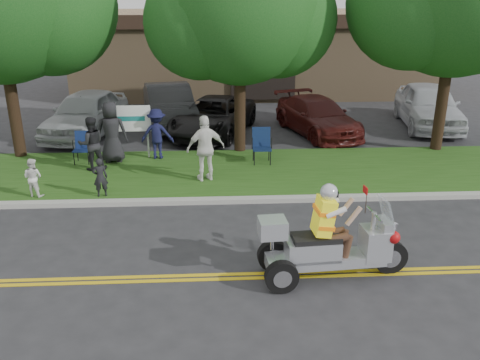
{
  "coord_description": "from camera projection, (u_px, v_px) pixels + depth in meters",
  "views": [
    {
      "loc": [
        -0.36,
        -8.77,
        5.05
      ],
      "look_at": [
        0.22,
        2.0,
        1.0
      ],
      "focal_mm": 38.0,
      "sensor_mm": 36.0,
      "label": 1
    }
  ],
  "objects": [
    {
      "name": "parked_car_mid",
      "position": [
        213.0,
        116.0,
        18.69
      ],
      "size": [
        3.67,
        5.27,
        1.34
      ],
      "primitive_type": "imported",
      "rotation": [
        0.0,
        0.0,
        -0.33
      ],
      "color": "black",
      "rests_on": "ground"
    },
    {
      "name": "commercial_building",
      "position": [
        256.0,
        50.0,
        27.12
      ],
      "size": [
        18.0,
        8.2,
        4.0
      ],
      "color": "#9E7F5B",
      "rests_on": "ground"
    },
    {
      "name": "child_right",
      "position": [
        33.0,
        177.0,
        12.81
      ],
      "size": [
        0.57,
        0.5,
        1.0
      ],
      "primitive_type": "imported",
      "rotation": [
        0.0,
        0.0,
        2.84
      ],
      "color": "white",
      "rests_on": "grass_verge"
    },
    {
      "name": "ground",
      "position": [
        234.0,
        263.0,
        9.99
      ],
      "size": [
        120.0,
        120.0,
        0.0
      ],
      "primitive_type": "plane",
      "color": "#28282B",
      "rests_on": "ground"
    },
    {
      "name": "parked_car_far_right",
      "position": [
        428.0,
        105.0,
        19.68
      ],
      "size": [
        2.75,
        5.18,
        1.68
      ],
      "primitive_type": "imported",
      "rotation": [
        0.0,
        0.0,
        -0.16
      ],
      "color": "silver",
      "rests_on": "ground"
    },
    {
      "name": "parked_car_right",
      "position": [
        317.0,
        116.0,
        18.76
      ],
      "size": [
        3.07,
        4.88,
        1.32
      ],
      "primitive_type": "imported",
      "rotation": [
        0.0,
        0.0,
        0.29
      ],
      "color": "#491411",
      "rests_on": "ground"
    },
    {
      "name": "spectator_adult_right",
      "position": [
        206.0,
        148.0,
        13.77
      ],
      "size": [
        1.15,
        0.74,
        1.82
      ],
      "primitive_type": "imported",
      "rotation": [
        0.0,
        0.0,
        3.45
      ],
      "color": "white",
      "rests_on": "grass_verge"
    },
    {
      "name": "lawn_chair_a",
      "position": [
        83.0,
        145.0,
        15.38
      ],
      "size": [
        0.51,
        0.53,
        0.94
      ],
      "rotation": [
        0.0,
        0.0,
        -0.03
      ],
      "color": "black",
      "rests_on": "grass_verge"
    },
    {
      "name": "centerline_far",
      "position": [
        235.0,
        274.0,
        9.59
      ],
      "size": [
        60.0,
        0.1,
        0.01
      ],
      "primitive_type": "cube",
      "color": "gold",
      "rests_on": "ground"
    },
    {
      "name": "business_sign",
      "position": [
        130.0,
        121.0,
        15.57
      ],
      "size": [
        1.25,
        0.06,
        1.75
      ],
      "color": "silver",
      "rests_on": "ground"
    },
    {
      "name": "tree_mid",
      "position": [
        242.0,
        11.0,
        15.22
      ],
      "size": [
        5.88,
        4.8,
        7.05
      ],
      "color": "#332114",
      "rests_on": "ground"
    },
    {
      "name": "spectator_chair_a",
      "position": [
        157.0,
        134.0,
        15.64
      ],
      "size": [
        1.05,
        0.67,
        1.56
      ],
      "primitive_type": "imported",
      "rotation": [
        0.0,
        0.0,
        3.05
      ],
      "color": "#15173C",
      "rests_on": "grass_verge"
    },
    {
      "name": "parked_car_left",
      "position": [
        169.0,
        106.0,
        19.85
      ],
      "size": [
        2.59,
        5.06,
        1.59
      ],
      "primitive_type": "imported",
      "rotation": [
        0.0,
        0.0,
        0.19
      ],
      "color": "#2D2D2F",
      "rests_on": "ground"
    },
    {
      "name": "spectator_chair_b",
      "position": [
        112.0,
        132.0,
        15.26
      ],
      "size": [
        0.93,
        0.62,
        1.86
      ],
      "primitive_type": "imported",
      "rotation": [
        0.0,
        0.0,
        3.17
      ],
      "color": "black",
      "rests_on": "grass_verge"
    },
    {
      "name": "child_left",
      "position": [
        100.0,
        177.0,
        12.8
      ],
      "size": [
        0.42,
        0.33,
        1.01
      ],
      "primitive_type": "imported",
      "rotation": [
        0.0,
        0.0,
        3.4
      ],
      "color": "black",
      "rests_on": "grass_verge"
    },
    {
      "name": "grass_verge",
      "position": [
        227.0,
        172.0,
        14.83
      ],
      "size": [
        60.0,
        4.0,
        0.1
      ],
      "primitive_type": "cube",
      "color": "#224C14",
      "rests_on": "ground"
    },
    {
      "name": "centerline_near",
      "position": [
        236.0,
        279.0,
        9.44
      ],
      "size": [
        60.0,
        0.1,
        0.01
      ],
      "primitive_type": "cube",
      "color": "gold",
      "rests_on": "ground"
    },
    {
      "name": "trike_scooter",
      "position": [
        327.0,
        246.0,
        9.29
      ],
      "size": [
        2.86,
        0.99,
        1.87
      ],
      "rotation": [
        0.0,
        0.0,
        0.08
      ],
      "color": "black",
      "rests_on": "ground"
    },
    {
      "name": "lawn_chair_b",
      "position": [
        262.0,
        143.0,
        15.35
      ],
      "size": [
        0.56,
        0.58,
        1.05
      ],
      "rotation": [
        0.0,
        0.0,
        -0.01
      ],
      "color": "black",
      "rests_on": "grass_verge"
    },
    {
      "name": "spectator_adult_mid",
      "position": [
        92.0,
        144.0,
        14.62
      ],
      "size": [
        0.91,
        0.8,
        1.57
      ],
      "primitive_type": "imported",
      "rotation": [
        0.0,
        0.0,
        3.46
      ],
      "color": "black",
      "rests_on": "grass_verge"
    },
    {
      "name": "parked_car_far_left",
      "position": [
        86.0,
        113.0,
        18.52
      ],
      "size": [
        2.79,
        5.07,
        1.63
      ],
      "primitive_type": "imported",
      "rotation": [
        0.0,
        0.0,
        -0.19
      ],
      "color": "#B3B7BB",
      "rests_on": "ground"
    },
    {
      "name": "curb",
      "position": [
        229.0,
        200.0,
        12.82
      ],
      "size": [
        60.0,
        0.25,
        0.12
      ],
      "primitive_type": "cube",
      "color": "#A8A89E",
      "rests_on": "ground"
    }
  ]
}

